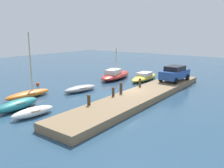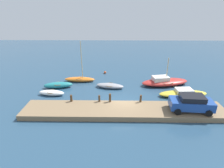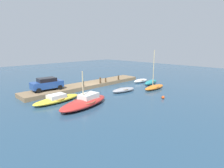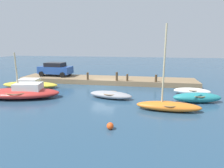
{
  "view_description": "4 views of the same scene",
  "coord_description": "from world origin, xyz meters",
  "px_view_note": "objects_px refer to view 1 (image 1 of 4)",
  "views": [
    {
      "loc": [
        -18.02,
        -11.89,
        5.84
      ],
      "look_at": [
        0.93,
        2.22,
        0.6
      ],
      "focal_mm": 37.38,
      "sensor_mm": 36.0,
      "label": 1
    },
    {
      "loc": [
        -0.94,
        -17.84,
        10.09
      ],
      "look_at": [
        -1.3,
        4.01,
        0.69
      ],
      "focal_mm": 28.8,
      "sensor_mm": 36.0,
      "label": 2
    },
    {
      "loc": [
        17.02,
        20.83,
        6.51
      ],
      "look_at": [
        -0.04,
        3.55,
        1.28
      ],
      "focal_mm": 28.86,
      "sensor_mm": 36.0,
      "label": 3
    },
    {
      "loc": [
        -4.17,
        19.18,
        4.66
      ],
      "look_at": [
        -1.34,
        2.06,
        0.74
      ],
      "focal_mm": 29.42,
      "sensor_mm": 36.0,
      "label": 4
    }
  ],
  "objects_px": {
    "marker_buoy": "(38,84)",
    "parked_car": "(175,73)",
    "rowboat_grey": "(80,89)",
    "dinghy_white": "(33,112)",
    "motorboat_yellow": "(144,77)",
    "mooring_post_west": "(89,100)",
    "rowboat_teal": "(17,105)",
    "mooring_post_mid_west": "(113,92)",
    "mooring_post_mid_east": "(121,88)",
    "mooring_post_east": "(140,82)",
    "rowboat_orange": "(28,94)",
    "sailboat_red": "(115,75)"
  },
  "relations": [
    {
      "from": "mooring_post_mid_east",
      "to": "marker_buoy",
      "type": "xyz_separation_m",
      "value": [
        -1.11,
        10.56,
        -0.82
      ]
    },
    {
      "from": "motorboat_yellow",
      "to": "mooring_post_mid_east",
      "type": "distance_m",
      "value": 9.26
    },
    {
      "from": "rowboat_orange",
      "to": "sailboat_red",
      "type": "bearing_deg",
      "value": -3.63
    },
    {
      "from": "rowboat_teal",
      "to": "mooring_post_mid_west",
      "type": "height_order",
      "value": "mooring_post_mid_west"
    },
    {
      "from": "parked_car",
      "to": "marker_buoy",
      "type": "xyz_separation_m",
      "value": [
        -9.15,
        12.28,
        -1.24
      ]
    },
    {
      "from": "mooring_post_mid_west",
      "to": "marker_buoy",
      "type": "xyz_separation_m",
      "value": [
        0.05,
        10.56,
        -0.73
      ]
    },
    {
      "from": "mooring_post_east",
      "to": "rowboat_teal",
      "type": "bearing_deg",
      "value": 155.39
    },
    {
      "from": "marker_buoy",
      "to": "parked_car",
      "type": "bearing_deg",
      "value": -53.31
    },
    {
      "from": "rowboat_grey",
      "to": "mooring_post_west",
      "type": "xyz_separation_m",
      "value": [
        -4.08,
        -4.86,
        0.63
      ]
    },
    {
      "from": "motorboat_yellow",
      "to": "mooring_post_east",
      "type": "bearing_deg",
      "value": -159.58
    },
    {
      "from": "rowboat_orange",
      "to": "parked_car",
      "type": "height_order",
      "value": "rowboat_orange"
    },
    {
      "from": "mooring_post_west",
      "to": "rowboat_teal",
      "type": "bearing_deg",
      "value": 121.23
    },
    {
      "from": "rowboat_orange",
      "to": "motorboat_yellow",
      "type": "distance_m",
      "value": 14.25
    },
    {
      "from": "dinghy_white",
      "to": "sailboat_red",
      "type": "bearing_deg",
      "value": 18.36
    },
    {
      "from": "mooring_post_mid_west",
      "to": "motorboat_yellow",
      "type": "bearing_deg",
      "value": 14.23
    },
    {
      "from": "mooring_post_west",
      "to": "marker_buoy",
      "type": "relative_size",
      "value": 1.95
    },
    {
      "from": "sailboat_red",
      "to": "rowboat_orange",
      "type": "distance_m",
      "value": 12.12
    },
    {
      "from": "dinghy_white",
      "to": "rowboat_teal",
      "type": "relative_size",
      "value": 0.83
    },
    {
      "from": "mooring_post_mid_east",
      "to": "mooring_post_east",
      "type": "relative_size",
      "value": 1.14
    },
    {
      "from": "mooring_post_mid_east",
      "to": "marker_buoy",
      "type": "bearing_deg",
      "value": 96.01
    },
    {
      "from": "rowboat_grey",
      "to": "rowboat_orange",
      "type": "bearing_deg",
      "value": 163.86
    },
    {
      "from": "mooring_post_west",
      "to": "mooring_post_mid_west",
      "type": "xyz_separation_m",
      "value": [
        3.07,
        0.0,
        -0.01
      ]
    },
    {
      "from": "sailboat_red",
      "to": "marker_buoy",
      "type": "bearing_deg",
      "value": 140.9
    },
    {
      "from": "dinghy_white",
      "to": "rowboat_teal",
      "type": "distance_m",
      "value": 2.25
    },
    {
      "from": "sailboat_red",
      "to": "rowboat_grey",
      "type": "height_order",
      "value": "sailboat_red"
    },
    {
      "from": "dinghy_white",
      "to": "marker_buoy",
      "type": "relative_size",
      "value": 8.34
    },
    {
      "from": "dinghy_white",
      "to": "mooring_post_mid_west",
      "type": "relative_size",
      "value": 4.4
    },
    {
      "from": "sailboat_red",
      "to": "motorboat_yellow",
      "type": "distance_m",
      "value": 3.74
    },
    {
      "from": "motorboat_yellow",
      "to": "mooring_post_mid_east",
      "type": "relative_size",
      "value": 6.46
    },
    {
      "from": "mooring_post_west",
      "to": "marker_buoy",
      "type": "xyz_separation_m",
      "value": [
        3.12,
        10.56,
        -0.74
      ]
    },
    {
      "from": "rowboat_teal",
      "to": "mooring_post_east",
      "type": "relative_size",
      "value": 4.83
    },
    {
      "from": "motorboat_yellow",
      "to": "mooring_post_mid_east",
      "type": "bearing_deg",
      "value": -168.22
    },
    {
      "from": "rowboat_grey",
      "to": "parked_car",
      "type": "relative_size",
      "value": 0.93
    },
    {
      "from": "marker_buoy",
      "to": "sailboat_red",
      "type": "bearing_deg",
      "value": -28.13
    },
    {
      "from": "mooring_post_east",
      "to": "mooring_post_west",
      "type": "bearing_deg",
      "value": 180.0
    },
    {
      "from": "mooring_post_west",
      "to": "marker_buoy",
      "type": "height_order",
      "value": "mooring_post_west"
    },
    {
      "from": "rowboat_grey",
      "to": "mooring_post_mid_west",
      "type": "relative_size",
      "value": 5.25
    },
    {
      "from": "parked_car",
      "to": "mooring_post_mid_east",
      "type": "bearing_deg",
      "value": 172.39
    },
    {
      "from": "dinghy_white",
      "to": "mooring_post_mid_west",
      "type": "xyz_separation_m",
      "value": [
        6.15,
        -2.56,
        0.6
      ]
    },
    {
      "from": "sailboat_red",
      "to": "dinghy_white",
      "type": "bearing_deg",
      "value": -177.86
    },
    {
      "from": "rowboat_grey",
      "to": "marker_buoy",
      "type": "height_order",
      "value": "rowboat_grey"
    },
    {
      "from": "motorboat_yellow",
      "to": "parked_car",
      "type": "bearing_deg",
      "value": -105.44
    },
    {
      "from": "motorboat_yellow",
      "to": "mooring_post_east",
      "type": "distance_m",
      "value": 6.14
    },
    {
      "from": "motorboat_yellow",
      "to": "marker_buoy",
      "type": "bearing_deg",
      "value": 137.03
    },
    {
      "from": "rowboat_orange",
      "to": "parked_car",
      "type": "relative_size",
      "value": 1.4
    },
    {
      "from": "sailboat_red",
      "to": "mooring_post_mid_west",
      "type": "bearing_deg",
      "value": -156.12
    },
    {
      "from": "sailboat_red",
      "to": "motorboat_yellow",
      "type": "bearing_deg",
      "value": -78.29
    },
    {
      "from": "rowboat_teal",
      "to": "parked_car",
      "type": "relative_size",
      "value": 0.93
    },
    {
      "from": "motorboat_yellow",
      "to": "mooring_post_mid_west",
      "type": "relative_size",
      "value": 8.08
    },
    {
      "from": "rowboat_orange",
      "to": "mooring_post_mid_west",
      "type": "relative_size",
      "value": 7.89
    }
  ]
}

